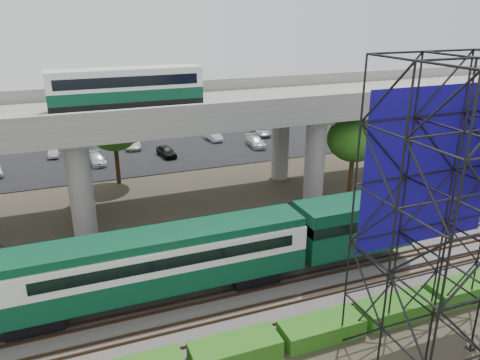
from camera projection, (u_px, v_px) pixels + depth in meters
name	position (u px, v px, depth m)	size (l,w,h in m)	color
ground	(271.00, 298.00, 28.90)	(140.00, 140.00, 0.00)	#474233
ballast_bed	(258.00, 280.00, 30.61)	(90.00, 12.00, 0.20)	slate
service_road	(217.00, 227.00, 38.07)	(90.00, 5.00, 0.08)	black
parking_lot	(157.00, 150.00, 58.61)	(90.00, 18.00, 0.08)	black
harbor_water	(130.00, 115.00, 77.85)	(140.00, 40.00, 0.03)	#43576F
rail_tracks	(258.00, 278.00, 30.55)	(90.00, 9.52, 0.16)	#472D1E
commuter_train	(185.00, 256.00, 28.01)	(29.30, 3.06, 4.30)	black
overpass	(190.00, 115.00, 39.91)	(80.00, 12.00, 12.40)	#9E9B93
scaffold_tower	(473.00, 225.00, 21.50)	(9.36, 6.36, 15.00)	black
hedge_strip	(322.00, 328.00, 25.29)	(34.60, 1.80, 1.20)	#265E15
trees	(142.00, 150.00, 39.51)	(40.94, 16.94, 7.69)	#382314
parked_cars	(168.00, 146.00, 58.39)	(35.41, 9.41, 1.27)	white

